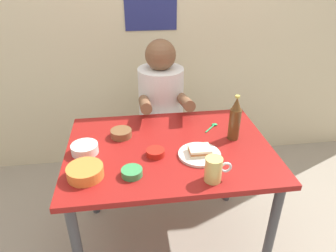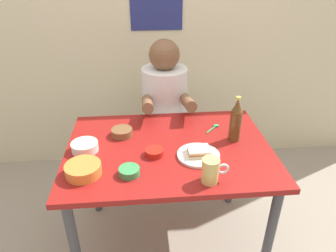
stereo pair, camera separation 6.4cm
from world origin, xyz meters
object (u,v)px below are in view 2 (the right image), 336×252
Objects in this scene: person_seated at (165,97)px; beer_mug at (211,171)px; soup_bowl_orange at (83,169)px; beer_bottle at (236,121)px; sandwich at (199,151)px; stool at (165,145)px; plate_orange at (198,155)px; dining_table at (169,161)px.

beer_mug is at bearing -81.76° from person_seated.
beer_bottle is at bearing 17.06° from soup_bowl_orange.
beer_bottle is at bearing 32.61° from sandwich.
stool is 2.05× the size of plate_orange.
soup_bowl_orange is (-0.42, -0.20, 0.12)m from dining_table.
dining_table is 0.38m from beer_mug.
beer_bottle is (0.37, 0.04, 0.21)m from dining_table.
dining_table is 0.48m from soup_bowl_orange.
beer_mug is (0.13, -0.94, 0.45)m from stool.
soup_bowl_orange is at bearing -170.14° from sandwich.
sandwich is at bearing 153.43° from plate_orange.
beer_bottle is 0.83m from soup_bowl_orange.
beer_bottle reaches higher than plate_orange.
beer_bottle is at bearing -59.96° from stool.
beer_bottle is at bearing 59.10° from beer_mug.
sandwich is (0.12, -0.72, 0.01)m from person_seated.
sandwich is 0.87× the size of beer_mug.
stool is at bearing 120.04° from beer_bottle.
stool is 0.63× the size of person_seated.
sandwich reaches higher than dining_table.
dining_table is at bearing 25.74° from soup_bowl_orange.
beer_mug reaches higher than soup_bowl_orange.
dining_table is 10.00× the size of sandwich.
beer_bottle is at bearing 6.07° from dining_table.
beer_mug is (0.16, -0.31, 0.15)m from dining_table.
beer_mug is (0.02, -0.20, 0.05)m from plate_orange.
plate_orange is at bearing -26.57° from sandwich.
dining_table reaches higher than stool.
beer_mug reaches higher than sandwich.
dining_table is 0.20m from plate_orange.
person_seated is at bearing 99.08° from plate_orange.
soup_bowl_orange reaches higher than plate_orange.
plate_orange is 2.00× the size of sandwich.
soup_bowl_orange is (-0.57, -0.10, -0.00)m from sandwich.
sandwich is at bearing -80.92° from person_seated.
sandwich is (-0.00, 0.00, 0.02)m from plate_orange.
dining_table is 4.20× the size of beer_bottle.
sandwich is 0.28m from beer_bottle.
beer_mug is at bearing -84.78° from plate_orange.
stool is 2.65× the size of soup_bowl_orange.
beer_bottle is at bearing 32.61° from plate_orange.
person_seated is at bearing 120.52° from beer_bottle.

